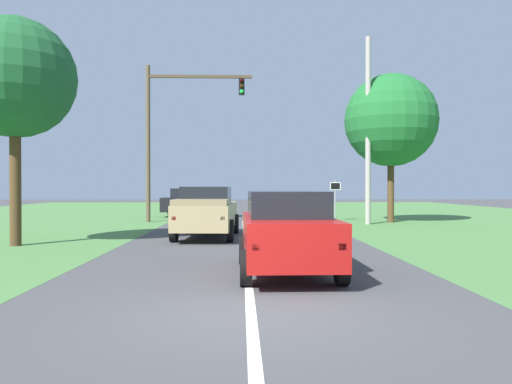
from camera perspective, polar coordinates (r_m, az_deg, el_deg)
ground_plane at (r=19.30m, az=-1.23°, el=-5.18°), size 120.00×120.00×0.00m
lane_centre_stripe at (r=8.43m, az=-0.64°, el=-12.65°), size 0.16×41.11×0.01m
red_suv_near at (r=11.35m, az=3.46°, el=-4.28°), size 2.15×4.61×1.84m
pickup_truck_lead at (r=19.28m, az=-5.58°, el=-2.22°), size 2.40×5.55×1.95m
traffic_light at (r=28.45m, az=-9.48°, el=7.80°), size 5.87×0.40×8.66m
keep_moving_sign at (r=29.17m, az=8.97°, el=-0.30°), size 0.60×0.09×2.34m
pine_tree_left at (r=18.66m, az=-25.64°, el=11.51°), size 3.93×3.93×7.49m
oak_tree_right at (r=28.68m, az=15.03°, el=7.83°), size 5.04×5.04×8.11m
crossing_suv_far at (r=32.85m, az=-6.94°, el=-1.14°), size 4.39×2.07×1.85m
utility_pole_right at (r=26.86m, az=12.58°, el=6.79°), size 0.28×0.28×9.70m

